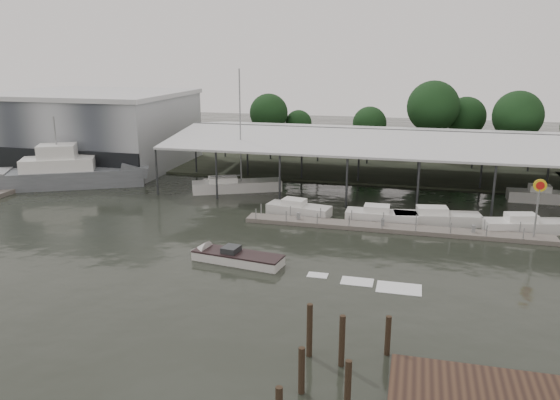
% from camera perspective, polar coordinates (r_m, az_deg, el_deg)
% --- Properties ---
extents(ground, '(200.00, 200.00, 0.00)m').
position_cam_1_polar(ground, '(45.35, -8.26, -5.57)').
color(ground, black).
rests_on(ground, ground).
extents(land_strip_far, '(140.00, 30.00, 0.30)m').
position_cam_1_polar(land_strip_far, '(84.25, 2.57, 4.40)').
color(land_strip_far, '#353B2C').
rests_on(land_strip_far, ground).
extents(land_strip_west, '(20.00, 40.00, 0.30)m').
position_cam_1_polar(land_strip_west, '(90.65, -24.81, 3.77)').
color(land_strip_west, '#353B2C').
rests_on(land_strip_west, ground).
extents(storage_warehouse, '(24.50, 20.50, 10.50)m').
position_cam_1_polar(storage_warehouse, '(82.82, -18.68, 7.06)').
color(storage_warehouse, '#A3A9AE').
rests_on(storage_warehouse, ground).
extents(covered_boat_shed, '(58.24, 24.00, 6.96)m').
position_cam_1_polar(covered_boat_shed, '(67.79, 14.47, 6.43)').
color(covered_boat_shed, silver).
rests_on(covered_boat_shed, ground).
extents(trawler_dock, '(3.00, 18.00, 0.50)m').
position_cam_1_polar(trawler_dock, '(72.31, -26.41, 1.08)').
color(trawler_dock, '#6A655D').
rests_on(trawler_dock, ground).
extents(floating_dock, '(28.00, 2.00, 1.40)m').
position_cam_1_polar(floating_dock, '(51.58, 11.76, -2.91)').
color(floating_dock, '#6A655D').
rests_on(floating_dock, ground).
extents(shell_fuel_sign, '(1.10, 0.18, 5.55)m').
position_cam_1_polar(shell_fuel_sign, '(51.61, 25.40, 0.22)').
color(shell_fuel_sign, gray).
rests_on(shell_fuel_sign, ground).
extents(grey_trawler, '(18.52, 12.13, 8.84)m').
position_cam_1_polar(grey_trawler, '(71.42, -21.10, 2.60)').
color(grey_trawler, slate).
rests_on(grey_trawler, ground).
extents(white_sailboat, '(10.57, 6.71, 14.34)m').
position_cam_1_polar(white_sailboat, '(64.66, -4.68, 1.50)').
color(white_sailboat, silver).
rests_on(white_sailboat, ground).
extents(speedboat_underway, '(18.86, 4.76, 2.00)m').
position_cam_1_polar(speedboat_underway, '(43.35, -5.21, -5.92)').
color(speedboat_underway, silver).
rests_on(speedboat_underway, ground).
extents(moored_cruiser_0, '(6.71, 3.32, 1.70)m').
position_cam_1_polar(moored_cruiser_0, '(55.09, 1.91, -0.96)').
color(moored_cruiser_0, silver).
rests_on(moored_cruiser_0, ground).
extents(moored_cruiser_1, '(6.90, 2.23, 1.70)m').
position_cam_1_polar(moored_cruiser_1, '(53.72, 10.51, -1.64)').
color(moored_cruiser_1, silver).
rests_on(moored_cruiser_1, ground).
extents(moored_cruiser_2, '(8.38, 3.42, 1.70)m').
position_cam_1_polar(moored_cruiser_2, '(54.43, 16.00, -1.77)').
color(moored_cruiser_2, silver).
rests_on(moored_cruiser_2, ground).
extents(moored_cruiser_3, '(7.89, 3.83, 1.70)m').
position_cam_1_polar(moored_cruiser_3, '(54.93, 24.25, -2.40)').
color(moored_cruiser_3, silver).
rests_on(moored_cruiser_3, ground).
extents(mooring_pilings, '(4.45, 8.03, 3.67)m').
position_cam_1_polar(mooring_pilings, '(28.49, 5.13, -16.63)').
color(mooring_pilings, '#35251A').
rests_on(mooring_pilings, ground).
extents(horizon_tree_line, '(69.13, 11.86, 11.79)m').
position_cam_1_polar(horizon_tree_line, '(87.63, 19.52, 8.18)').
color(horizon_tree_line, '#321F16').
rests_on(horizon_tree_line, ground).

